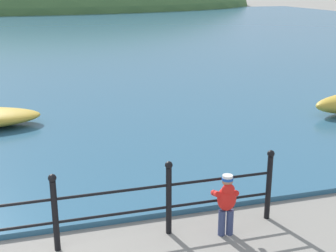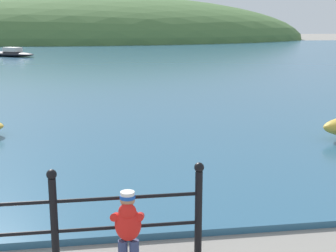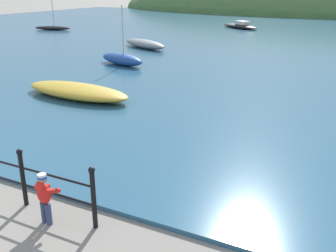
{
  "view_description": "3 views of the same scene",
  "coord_description": "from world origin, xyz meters",
  "views": [
    {
      "loc": [
        1.3,
        -4.76,
        3.79
      ],
      "look_at": [
        4.01,
        4.39,
        0.83
      ],
      "focal_mm": 50.0,
      "sensor_mm": 36.0,
      "label": 1
    },
    {
      "loc": [
        3.7,
        -3.68,
        2.84
      ],
      "look_at": [
        5.08,
        5.19,
        0.83
      ],
      "focal_mm": 50.0,
      "sensor_mm": 36.0,
      "label": 2
    },
    {
      "loc": [
        8.83,
        -3.32,
        4.15
      ],
      "look_at": [
        5.04,
        4.07,
        1.16
      ],
      "focal_mm": 42.0,
      "sensor_mm": 36.0,
      "label": 3
    }
  ],
  "objects": [
    {
      "name": "far_hillside",
      "position": [
        0.0,
        71.09,
        0.0
      ],
      "size": [
        73.73,
        40.55,
        13.92
      ],
      "color": "#476B38",
      "rests_on": "ground"
    },
    {
      "name": "child_in_coat",
      "position": [
        4.0,
        1.2,
        0.6
      ],
      "size": [
        0.41,
        0.4,
        1.0
      ],
      "color": "navy",
      "rests_on": "ground"
    },
    {
      "name": "water",
      "position": [
        0.0,
        32.0,
        0.05
      ],
      "size": [
        80.0,
        60.0,
        0.1
      ],
      "primitive_type": "cube",
      "color": "#2D5B7A",
      "rests_on": "ground"
    }
  ]
}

